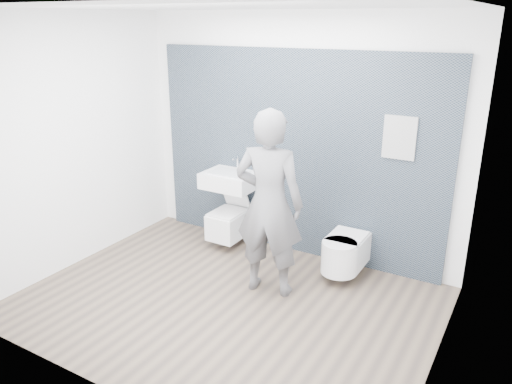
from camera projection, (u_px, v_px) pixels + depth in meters
The scene contains 8 objects.
ground at pixel (226, 303), 5.02m from camera, with size 4.00×4.00×0.00m, color brown.
room_shell at pixel (222, 133), 4.45m from camera, with size 4.00×4.00×4.00m.
tile_wall at pixel (291, 248), 6.22m from camera, with size 3.60×0.06×2.40m, color black.
washbasin at pixel (230, 180), 6.06m from camera, with size 0.64×0.48×0.48m.
toilet_square at pixel (229, 222), 6.22m from camera, with size 0.38×0.54×0.70m.
toilet_rounded at pixel (344, 253), 5.43m from camera, with size 0.40×0.67×0.36m.
info_placard at pixel (386, 273), 5.60m from camera, with size 0.34×0.03×0.45m, color silver.
visitor at pixel (269, 204), 4.96m from camera, with size 0.70×0.46×1.92m, color slate.
Camera 1 is at (2.47, -3.62, 2.70)m, focal length 35.00 mm.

